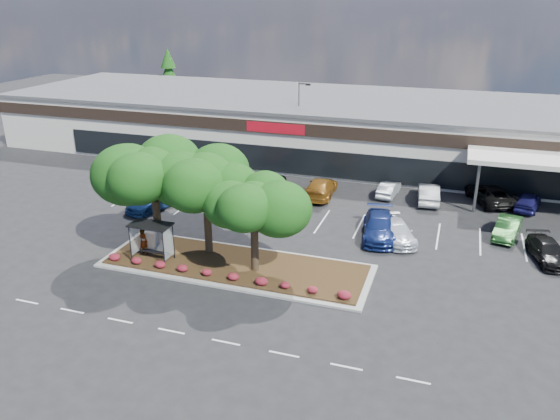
% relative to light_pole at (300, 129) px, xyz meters
% --- Properties ---
extents(ground, '(160.00, 160.00, 0.00)m').
position_rel_light_pole_xyz_m(ground, '(4.75, -28.03, -3.83)').
color(ground, black).
rests_on(ground, ground).
extents(retail_store, '(80.40, 25.20, 6.25)m').
position_rel_light_pole_xyz_m(retail_store, '(4.81, 5.88, -0.68)').
color(retail_store, beige).
rests_on(retail_store, ground).
extents(landscape_island, '(18.00, 6.00, 0.26)m').
position_rel_light_pole_xyz_m(landscape_island, '(2.75, -24.03, -3.71)').
color(landscape_island, '#999994').
rests_on(landscape_island, ground).
extents(lane_markings, '(33.12, 20.06, 0.01)m').
position_rel_light_pole_xyz_m(lane_markings, '(4.61, -17.60, -3.83)').
color(lane_markings, silver).
rests_on(lane_markings, ground).
extents(shrub_row, '(17.00, 0.80, 0.50)m').
position_rel_light_pole_xyz_m(shrub_row, '(2.75, -26.13, -3.32)').
color(shrub_row, maroon).
rests_on(shrub_row, landscape_island).
extents(bus_shelter, '(2.75, 1.55, 2.59)m').
position_rel_light_pole_xyz_m(bus_shelter, '(-2.75, -25.08, -1.53)').
color(bus_shelter, black).
rests_on(bus_shelter, landscape_island).
extents(island_tree_west, '(7.20, 7.20, 7.89)m').
position_rel_light_pole_xyz_m(island_tree_west, '(-3.25, -23.53, 0.37)').
color(island_tree_west, '#113C0D').
rests_on(island_tree_west, landscape_island).
extents(island_tree_mid, '(6.60, 6.60, 7.32)m').
position_rel_light_pole_xyz_m(island_tree_mid, '(0.25, -22.83, 0.09)').
color(island_tree_mid, '#113C0D').
rests_on(island_tree_mid, landscape_island).
extents(island_tree_east, '(5.80, 5.80, 6.50)m').
position_rel_light_pole_xyz_m(island_tree_east, '(4.25, -24.33, -0.32)').
color(island_tree_east, '#113C0D').
rests_on(island_tree_east, landscape_island).
extents(conifer_north_west, '(4.40, 4.40, 10.00)m').
position_rel_light_pole_xyz_m(conifer_north_west, '(-25.25, 17.97, 1.17)').
color(conifer_north_west, '#113C0D').
rests_on(conifer_north_west, ground).
extents(person_waiting, '(0.76, 0.58, 1.88)m').
position_rel_light_pole_xyz_m(person_waiting, '(-3.77, -24.65, -2.63)').
color(person_waiting, '#594C47').
rests_on(person_waiting, landscape_island).
extents(light_pole, '(1.43, 0.66, 8.72)m').
position_rel_light_pole_xyz_m(light_pole, '(0.00, 0.00, 0.00)').
color(light_pole, '#999994').
rests_on(light_pole, ground).
extents(car_0, '(3.81, 5.82, 1.57)m').
position_rel_light_pole_xyz_m(car_0, '(-7.94, -16.25, -3.05)').
color(car_0, navy).
rests_on(car_0, ground).
extents(car_1, '(2.79, 4.97, 1.36)m').
position_rel_light_pole_xyz_m(car_1, '(-8.43, -15.53, -3.15)').
color(car_1, navy).
rests_on(car_1, ground).
extents(car_3, '(2.55, 4.48, 1.40)m').
position_rel_light_pole_xyz_m(car_3, '(1.18, -15.44, -3.13)').
color(car_3, navy).
rests_on(car_3, ground).
extents(car_4, '(2.53, 4.74, 1.53)m').
position_rel_light_pole_xyz_m(car_4, '(3.27, -13.34, -3.06)').
color(car_4, maroon).
rests_on(car_4, ground).
extents(car_5, '(3.25, 6.12, 1.69)m').
position_rel_light_pole_xyz_m(car_5, '(11.02, -16.18, -2.99)').
color(car_5, navy).
rests_on(car_5, ground).
extents(car_6, '(3.76, 5.22, 1.40)m').
position_rel_light_pole_xyz_m(car_6, '(12.38, -16.34, -3.13)').
color(car_6, silver).
rests_on(car_6, ground).
extents(car_7, '(2.44, 4.65, 1.46)m').
position_rel_light_pole_xyz_m(car_7, '(20.10, -13.06, -3.10)').
color(car_7, '#204F1F').
rests_on(car_7, ground).
extents(car_8, '(2.98, 5.00, 1.36)m').
position_rel_light_pole_xyz_m(car_8, '(22.53, -16.38, -3.15)').
color(car_8, black).
rests_on(car_8, ground).
extents(car_9, '(2.66, 5.00, 1.34)m').
position_rel_light_pole_xyz_m(car_9, '(-10.46, -7.36, -3.16)').
color(car_9, '#1B511A').
rests_on(car_9, ground).
extents(car_10, '(3.91, 6.01, 1.54)m').
position_rel_light_pole_xyz_m(car_10, '(-3.02, -9.25, -3.06)').
color(car_10, maroon).
rests_on(car_10, ground).
extents(car_11, '(2.27, 5.57, 1.62)m').
position_rel_light_pole_xyz_m(car_11, '(-0.40, -8.87, -3.02)').
color(car_11, black).
rests_on(car_11, ground).
extents(car_12, '(2.59, 5.80, 1.65)m').
position_rel_light_pole_xyz_m(car_12, '(4.65, -8.87, -3.01)').
color(car_12, brown).
rests_on(car_12, ground).
extents(car_13, '(1.79, 4.14, 1.32)m').
position_rel_light_pole_xyz_m(car_13, '(10.43, -6.83, -3.17)').
color(car_13, '#A4A9B1').
rests_on(car_13, ground).
extents(car_14, '(2.21, 5.05, 1.61)m').
position_rel_light_pole_xyz_m(car_14, '(13.93, -7.24, -3.02)').
color(car_14, '#B9B9B9').
rests_on(car_14, ground).
extents(car_15, '(4.75, 6.31, 1.59)m').
position_rel_light_pole_xyz_m(car_15, '(18.99, -5.71, -3.04)').
color(car_15, black).
rests_on(car_15, ground).
extents(car_16, '(2.70, 4.67, 1.50)m').
position_rel_light_pole_xyz_m(car_16, '(22.02, -6.43, -3.08)').
color(car_16, navy).
rests_on(car_16, ground).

